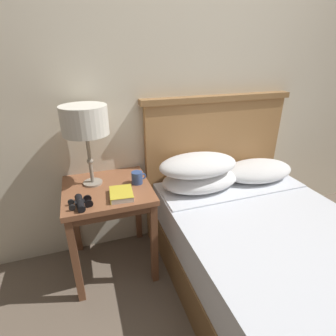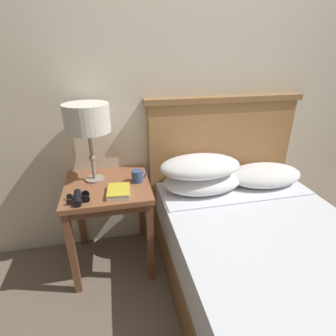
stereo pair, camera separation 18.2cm
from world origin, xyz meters
TOP-DOWN VIEW (x-y plane):
  - ground_plane at (0.00, 0.00)m, footprint 20.00×20.00m
  - wall_back at (0.00, 1.00)m, footprint 8.00×0.06m
  - nightstand at (-0.65, 0.70)m, footprint 0.58×0.58m
  - bed at (0.28, 0.07)m, footprint 1.27×1.98m
  - table_lamp at (-0.74, 0.78)m, footprint 0.29×0.29m
  - book_on_nightstand at (-0.58, 0.54)m, footprint 0.16×0.19m
  - binoculars_pair at (-0.83, 0.51)m, footprint 0.14×0.16m
  - coffee_mug at (-0.44, 0.69)m, footprint 0.10×0.08m

SIDE VIEW (x-z plane):
  - ground_plane at x=0.00m, z-range 0.00..0.00m
  - bed at x=0.28m, z-range -0.28..0.93m
  - nightstand at x=-0.65m, z-range 0.25..0.93m
  - book_on_nightstand at x=-0.58m, z-range 0.68..0.72m
  - binoculars_pair at x=-0.83m, z-range 0.68..0.73m
  - coffee_mug at x=-0.44m, z-range 0.68..0.76m
  - table_lamp at x=-0.74m, z-range 0.85..1.39m
  - wall_back at x=0.00m, z-range 0.00..2.60m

